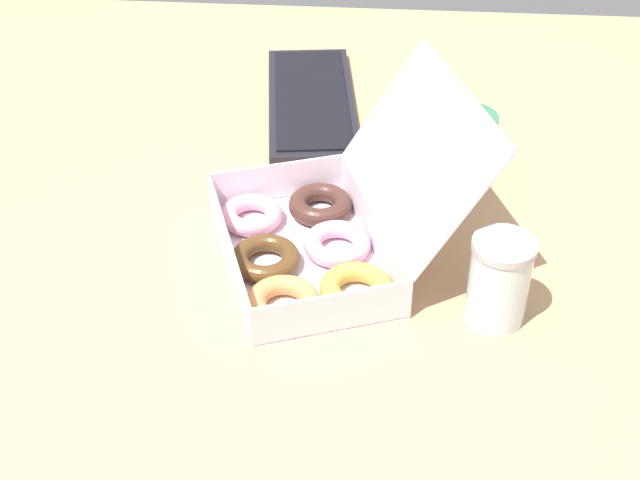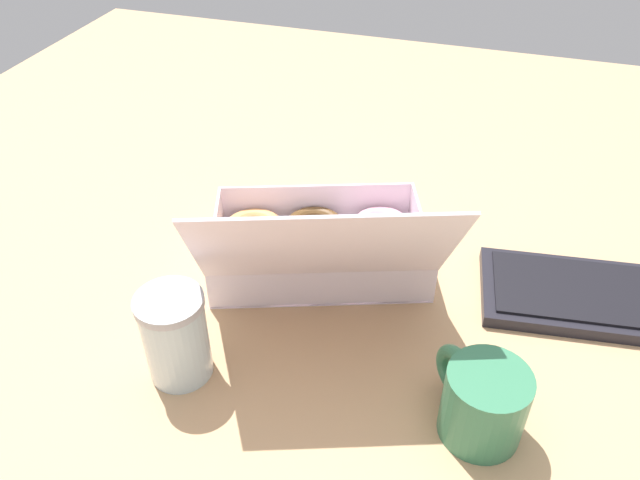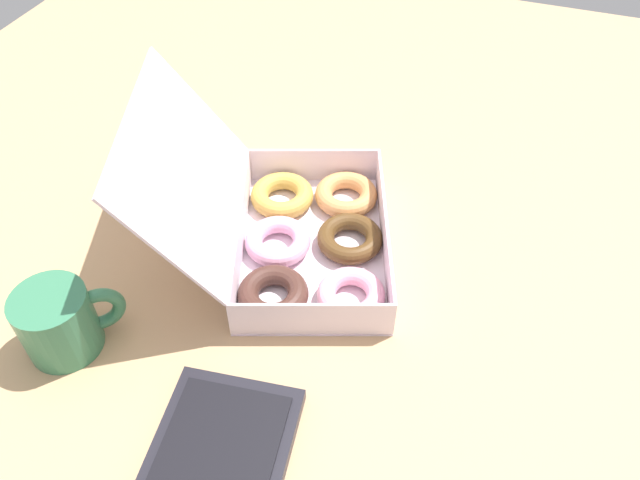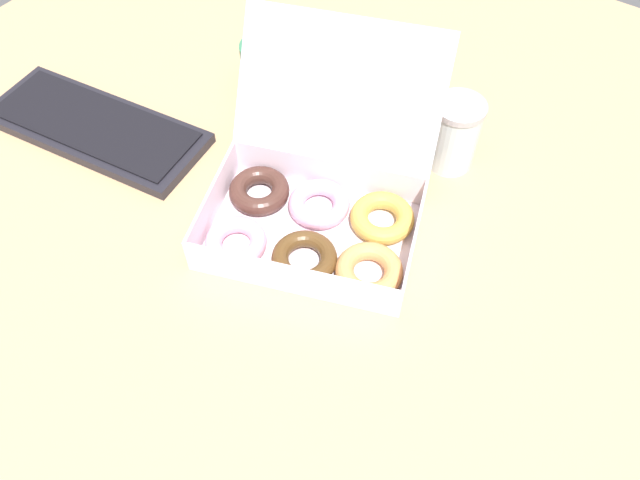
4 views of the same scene
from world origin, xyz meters
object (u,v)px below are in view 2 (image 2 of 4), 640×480
at_px(keyboard, 627,302).
at_px(glass_jar, 175,336).
at_px(donut_box, 318,249).
at_px(coffee_mug, 482,401).

xyz_separation_m(keyboard, glass_jar, (0.53, 0.28, 0.05)).
distance_m(donut_box, keyboard, 0.43).
relative_size(coffee_mug, glass_jar, 0.92).
bearing_deg(keyboard, glass_jar, 27.81).
distance_m(keyboard, coffee_mug, 0.31).
bearing_deg(glass_jar, coffee_mug, -176.13).
relative_size(keyboard, coffee_mug, 3.63).
height_order(donut_box, glass_jar, donut_box).
bearing_deg(glass_jar, keyboard, -152.19).
relative_size(donut_box, coffee_mug, 3.69).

